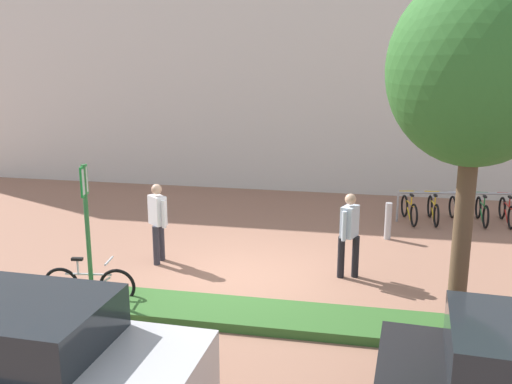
{
  "coord_description": "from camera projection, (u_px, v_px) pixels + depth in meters",
  "views": [
    {
      "loc": [
        2.51,
        -10.38,
        4.34
      ],
      "look_at": [
        -0.03,
        1.95,
        1.32
      ],
      "focal_mm": 40.16,
      "sensor_mm": 36.0,
      "label": 1
    }
  ],
  "objects": [
    {
      "name": "tree_sidewalk",
      "position": [
        476.0,
        71.0,
        8.03
      ],
      "size": [
        2.53,
        2.53,
        5.54
      ],
      "color": "brown",
      "rests_on": "ground"
    },
    {
      "name": "planter_strip",
      "position": [
        234.0,
        313.0,
        9.67
      ],
      "size": [
        7.0,
        1.1,
        0.16
      ],
      "primitive_type": "cube",
      "color": "#336028",
      "rests_on": "ground"
    },
    {
      "name": "bollard_steel",
      "position": [
        388.0,
        221.0,
        13.74
      ],
      "size": [
        0.16,
        0.16,
        0.9
      ],
      "primitive_type": "cylinder",
      "color": "#ADADB2",
      "rests_on": "ground"
    },
    {
      "name": "person_shirt_white",
      "position": [
        349.0,
        230.0,
        11.25
      ],
      "size": [
        0.42,
        0.58,
        1.72
      ],
      "color": "black",
      "rests_on": "ground"
    },
    {
      "name": "ground_plane",
      "position": [
        238.0,
        279.0,
        11.39
      ],
      "size": [
        60.0,
        60.0,
        0.0
      ],
      "primitive_type": "plane",
      "color": "#936651"
    },
    {
      "name": "bike_at_sign",
      "position": [
        89.0,
        285.0,
        10.19
      ],
      "size": [
        1.67,
        0.42,
        0.86
      ],
      "color": "black",
      "rests_on": "ground"
    },
    {
      "name": "car_silver_sedan",
      "position": [
        22.0,
        361.0,
        6.86
      ],
      "size": [
        4.35,
        2.13,
        1.54
      ],
      "color": "#B7B7BC",
      "rests_on": "ground"
    },
    {
      "name": "parking_sign_post",
      "position": [
        86.0,
        215.0,
        9.81
      ],
      "size": [
        0.1,
        0.36,
        2.54
      ],
      "color": "#2D7238",
      "rests_on": "ground"
    },
    {
      "name": "person_shirt_blue",
      "position": [
        158.0,
        218.0,
        12.06
      ],
      "size": [
        0.49,
        0.44,
        1.72
      ],
      "color": "#2D2D38",
      "rests_on": "ground"
    },
    {
      "name": "bike_rack_cluster",
      "position": [
        458.0,
        210.0,
        15.12
      ],
      "size": [
        3.18,
        1.84,
        0.83
      ],
      "color": "#99999E",
      "rests_on": "ground"
    },
    {
      "name": "building_facade",
      "position": [
        297.0,
        33.0,
        18.12
      ],
      "size": [
        28.0,
        1.2,
        10.0
      ],
      "primitive_type": "cube",
      "color": "silver",
      "rests_on": "ground"
    }
  ]
}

